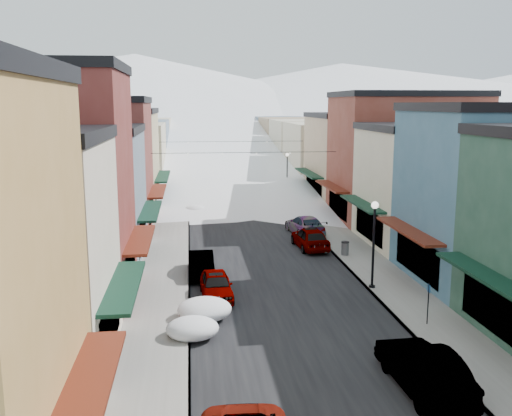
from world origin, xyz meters
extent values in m
cube|color=black|center=(0.00, 60.00, 0.01)|extent=(10.00, 160.00, 0.01)
cube|color=gray|center=(-6.60, 60.00, 0.07)|extent=(3.20, 160.00, 0.15)
cube|color=gray|center=(6.60, 60.00, 0.07)|extent=(3.20, 160.00, 0.15)
cube|color=slate|center=(-5.05, 60.00, 0.07)|extent=(0.10, 160.00, 0.15)
cube|color=slate|center=(5.05, 60.00, 0.07)|extent=(0.10, 160.00, 0.15)
cube|color=#5C1E0F|center=(-7.60, 4.00, 3.20)|extent=(1.20, 7.22, 0.15)
cube|color=black|center=(-7.60, 12.50, 3.20)|extent=(1.20, 6.80, 0.15)
cube|color=maroon|center=(-13.70, 20.50, 6.00)|extent=(11.00, 8.00, 12.00)
cube|color=black|center=(-13.70, 20.50, 12.25)|extent=(11.20, 8.20, 0.50)
cube|color=#5C1E0F|center=(-7.60, 20.50, 3.20)|extent=(1.20, 6.80, 0.15)
cube|color=slate|center=(-13.20, 29.00, 4.25)|extent=(10.00, 9.00, 8.50)
cube|color=black|center=(-13.20, 29.00, 8.75)|extent=(10.20, 9.20, 0.50)
cube|color=black|center=(-7.60, 29.00, 3.20)|extent=(1.20, 7.65, 0.15)
cube|color=maroon|center=(-14.20, 38.00, 5.25)|extent=(12.00, 9.00, 10.50)
cube|color=black|center=(-14.20, 38.00, 10.75)|extent=(12.20, 9.20, 0.50)
cube|color=#5C1E0F|center=(-7.60, 38.00, 3.20)|extent=(1.20, 7.65, 0.15)
cube|color=tan|center=(-13.20, 48.00, 4.75)|extent=(10.00, 11.00, 9.50)
cube|color=black|center=(-13.20, 48.00, 9.75)|extent=(10.20, 11.20, 0.50)
cube|color=black|center=(-7.60, 48.00, 3.20)|extent=(1.20, 9.35, 0.15)
cube|color=black|center=(7.60, 12.00, 3.20)|extent=(1.20, 7.65, 0.15)
cube|color=#37637D|center=(13.20, 21.00, 5.00)|extent=(10.00, 9.00, 10.00)
cube|color=black|center=(13.20, 21.00, 10.25)|extent=(10.20, 9.20, 0.50)
cube|color=#5C1E0F|center=(7.60, 21.00, 3.20)|extent=(1.20, 7.65, 0.15)
cube|color=beige|center=(13.70, 30.00, 4.25)|extent=(11.00, 9.00, 8.50)
cube|color=black|center=(13.70, 30.00, 8.75)|extent=(11.20, 9.20, 0.50)
cube|color=black|center=(7.60, 30.00, 3.20)|extent=(1.20, 7.65, 0.15)
cube|color=maroon|center=(14.20, 39.00, 5.50)|extent=(12.00, 9.00, 11.00)
cube|color=black|center=(14.20, 39.00, 11.25)|extent=(12.20, 9.20, 0.50)
cube|color=#5C1E0F|center=(7.60, 39.00, 3.20)|extent=(1.20, 7.65, 0.15)
cube|color=tan|center=(13.20, 49.00, 4.50)|extent=(10.00, 11.00, 9.00)
cube|color=black|center=(13.20, 49.00, 9.25)|extent=(10.20, 11.20, 0.50)
cube|color=black|center=(7.60, 49.00, 3.20)|extent=(1.20, 9.35, 0.15)
cube|color=gray|center=(-12.50, 62.00, 4.00)|extent=(9.00, 13.00, 8.00)
cube|color=gray|center=(12.50, 62.00, 4.00)|extent=(9.00, 13.00, 8.00)
cube|color=gray|center=(-12.50, 76.00, 4.00)|extent=(9.00, 13.00, 8.00)
cube|color=gray|center=(12.50, 76.00, 4.00)|extent=(9.00, 13.00, 8.00)
cube|color=gray|center=(-12.50, 90.00, 4.00)|extent=(9.00, 13.00, 8.00)
cube|color=gray|center=(12.50, 90.00, 4.00)|extent=(9.00, 13.00, 8.00)
cube|color=gray|center=(-12.50, 104.00, 4.00)|extent=(9.00, 13.00, 8.00)
cube|color=gray|center=(12.50, 104.00, 4.00)|extent=(9.00, 13.00, 8.00)
cube|color=silver|center=(0.00, 225.00, 6.00)|extent=(360.00, 40.00, 12.00)
cone|color=white|center=(-30.00, 275.00, 17.00)|extent=(300.00, 300.00, 34.00)
cone|color=white|center=(70.00, 270.00, 15.00)|extent=(320.00, 320.00, 30.00)
cone|color=white|center=(170.00, 290.00, 13.00)|extent=(280.00, 280.00, 26.00)
cylinder|color=black|center=(0.00, 40.00, 6.20)|extent=(16.40, 0.04, 0.04)
cylinder|color=black|center=(0.00, 55.00, 6.20)|extent=(16.40, 0.04, 0.04)
imported|color=#9B9FA3|center=(-3.58, 19.79, 0.71)|extent=(1.80, 4.23, 1.42)
imported|color=black|center=(-4.30, 23.92, 0.72)|extent=(1.57, 4.37, 1.43)
imported|color=#98999F|center=(-4.30, 51.69, 0.73)|extent=(2.41, 5.19, 1.47)
imported|color=black|center=(3.50, 8.72, 0.86)|extent=(2.05, 5.30, 1.72)
imported|color=gray|center=(3.73, 29.72, 0.82)|extent=(2.31, 4.93, 1.63)
imported|color=black|center=(4.30, 34.33, 0.77)|extent=(2.84, 5.53, 1.54)
imported|color=gray|center=(-1.22, 56.49, 0.77)|extent=(1.94, 4.55, 1.53)
imported|color=silver|center=(0.96, 65.00, 0.77)|extent=(2.98, 5.73, 1.54)
cylinder|color=black|center=(6.15, 14.49, 1.16)|extent=(0.06, 0.06, 2.02)
cube|color=navy|center=(6.15, 14.49, 1.89)|extent=(0.02, 0.28, 0.37)
cylinder|color=#5D5F62|center=(5.65, 27.18, 0.59)|extent=(0.51, 0.51, 0.88)
cylinder|color=black|center=(5.65, 27.18, 1.05)|extent=(0.55, 0.55, 0.06)
cylinder|color=black|center=(5.28, 20.11, 0.21)|extent=(0.34, 0.34, 0.11)
cylinder|color=black|center=(5.28, 20.11, 2.44)|extent=(0.14, 0.14, 4.57)
sphere|color=white|center=(5.28, 20.11, 4.90)|extent=(0.41, 0.41, 0.41)
cylinder|color=black|center=(6.35, 55.00, 0.20)|extent=(0.32, 0.32, 0.11)
cylinder|color=black|center=(6.35, 55.00, 2.31)|extent=(0.13, 0.13, 4.32)
sphere|color=white|center=(6.35, 55.00, 4.64)|extent=(0.39, 0.39, 0.39)
ellipsoid|color=white|center=(-4.90, 14.34, 0.50)|extent=(2.38, 2.01, 1.01)
ellipsoid|color=white|center=(-4.70, 15.54, 0.25)|extent=(1.02, 0.91, 0.51)
ellipsoid|color=white|center=(-4.30, 16.55, 0.56)|extent=(2.66, 2.25, 1.12)
ellipsoid|color=white|center=(-4.10, 17.75, 0.28)|extent=(1.13, 1.02, 0.57)
ellipsoid|color=white|center=(-4.51, 43.94, 0.45)|extent=(2.12, 1.79, 0.90)
ellipsoid|color=white|center=(-4.31, 45.14, 0.23)|extent=(0.90, 0.81, 0.45)
camera|label=1|loc=(-4.86, -9.95, 10.41)|focal=40.00mm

